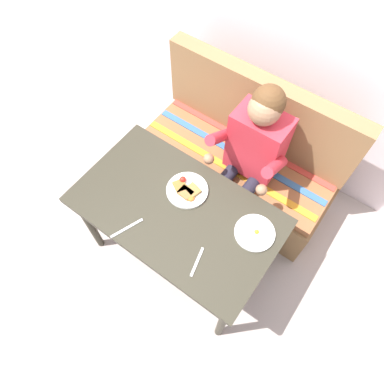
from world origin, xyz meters
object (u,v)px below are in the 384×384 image
Objects in this scene: table at (177,216)px; fork at (197,262)px; plate_breakfast at (187,190)px; knife at (127,228)px; plate_eggs at (255,233)px; person at (251,152)px; couch at (240,161)px.

fork is at bearing -33.73° from table.
plate_breakfast reaches higher than knife.
plate_eggs is at bearing 17.15° from table.
person is at bearing 70.49° from plate_breakfast.
knife is (-0.43, -0.07, 0.00)m from fork.
plate_breakfast is (-0.02, -0.63, 0.41)m from couch.
table is at bearing -162.85° from plate_eggs.
table is 0.31m from knife.
fork is 0.44m from knife.
plate_eggs is (0.46, 0.00, -0.01)m from plate_breakfast.
plate_breakfast reaches higher than table.
plate_eggs is at bearing -55.12° from couch.
couch is at bearing 128.17° from person.
knife reaches higher than table.
plate_eggs is (0.30, -0.45, -0.00)m from person.
plate_eggs is 0.36m from fork.
plate_eggs is 0.71m from knife.
plate_breakfast is (-0.02, 0.13, 0.10)m from table.
plate_eggs is (0.44, -0.63, 0.41)m from couch.
couch is at bearing 90.00° from table.
knife is at bearing -98.50° from couch.
table is 0.17m from plate_breakfast.
person reaches higher than knife.
person reaches higher than plate_breakfast.
table is at bearing 80.25° from knife.
plate_breakfast is 1.10× the size of plate_eggs.
couch reaches higher than fork.
knife is (-0.59, -0.39, -0.01)m from plate_eggs.
couch is 7.20× the size of knife.
fork is at bearing -46.48° from plate_breakfast.
plate_eggs is at bearing 0.35° from plate_breakfast.
couch is 1.11m from knife.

